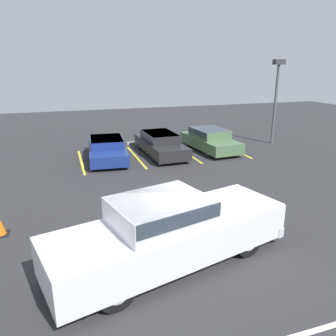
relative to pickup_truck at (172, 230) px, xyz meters
name	(u,v)px	position (x,y,z in m)	size (l,w,h in m)	color
ground_plane	(195,243)	(0.93, 0.63, -0.90)	(60.00, 60.00, 0.00)	#2D2D30
stall_stripe_a	(81,162)	(-1.54, 10.02, -0.90)	(0.12, 4.59, 0.01)	yellow
stall_stripe_b	(136,157)	(1.38, 10.02, -0.90)	(0.12, 4.59, 0.01)	yellow
stall_stripe_c	(186,153)	(4.30, 10.02, -0.90)	(0.12, 4.59, 0.01)	yellow
stall_stripe_d	(232,149)	(7.22, 10.02, -0.90)	(0.12, 4.59, 0.01)	yellow
pickup_truck	(172,230)	(0.00, 0.00, 0.00)	(6.48, 3.41, 1.80)	silver
parked_sedan_a	(107,148)	(-0.17, 10.11, -0.29)	(2.21, 4.67, 1.13)	navy
parked_sedan_b	(160,143)	(2.79, 10.17, -0.25)	(1.91, 4.82, 1.22)	#232326
parked_sedan_c	(210,139)	(5.82, 10.14, -0.23)	(2.16, 4.51, 1.26)	#4C6B47
light_post	(277,89)	(10.34, 10.51, 2.48)	(0.70, 0.36, 5.12)	#515156
wheel_stop_curb	(142,142)	(2.47, 13.10, -0.83)	(1.99, 0.20, 0.14)	#B7B2A8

